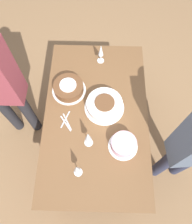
{
  "coord_description": "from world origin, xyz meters",
  "views": [
    {
      "loc": [
        0.8,
        0.02,
        2.52
      ],
      "look_at": [
        0.0,
        0.0,
        0.82
      ],
      "focal_mm": 35.0,
      "sensor_mm": 36.0,
      "label": 1
    }
  ],
  "objects_px": {
    "cake_front_chocolate": "(69,88)",
    "wine_glass_far": "(77,169)",
    "cake_back_decorated": "(123,145)",
    "cake_center_white": "(104,105)",
    "wine_glass_extra": "(101,51)",
    "wine_glass_near": "(88,137)"
  },
  "relations": [
    {
      "from": "cake_back_decorated",
      "to": "wine_glass_extra",
      "type": "xyz_separation_m",
      "value": [
        -0.87,
        -0.2,
        0.09
      ]
    },
    {
      "from": "cake_center_white",
      "to": "wine_glass_far",
      "type": "distance_m",
      "value": 0.62
    },
    {
      "from": "cake_center_white",
      "to": "wine_glass_far",
      "type": "height_order",
      "value": "wine_glass_far"
    },
    {
      "from": "wine_glass_far",
      "to": "wine_glass_near",
      "type": "bearing_deg",
      "value": 163.46
    },
    {
      "from": "cake_front_chocolate",
      "to": "wine_glass_near",
      "type": "relative_size",
      "value": 1.4
    },
    {
      "from": "wine_glass_near",
      "to": "wine_glass_extra",
      "type": "bearing_deg",
      "value": 174.26
    },
    {
      "from": "cake_front_chocolate",
      "to": "cake_back_decorated",
      "type": "xyz_separation_m",
      "value": [
        0.52,
        0.49,
        0.0
      ]
    },
    {
      "from": "cake_back_decorated",
      "to": "cake_center_white",
      "type": "bearing_deg",
      "value": -156.28
    },
    {
      "from": "wine_glass_near",
      "to": "wine_glass_extra",
      "type": "relative_size",
      "value": 1.02
    },
    {
      "from": "cake_back_decorated",
      "to": "wine_glass_near",
      "type": "xyz_separation_m",
      "value": [
        -0.02,
        -0.28,
        0.1
      ]
    },
    {
      "from": "cake_front_chocolate",
      "to": "wine_glass_far",
      "type": "relative_size",
      "value": 1.62
    },
    {
      "from": "wine_glass_near",
      "to": "wine_glass_extra",
      "type": "height_order",
      "value": "wine_glass_near"
    },
    {
      "from": "cake_front_chocolate",
      "to": "wine_glass_extra",
      "type": "height_order",
      "value": "wine_glass_extra"
    },
    {
      "from": "wine_glass_far",
      "to": "wine_glass_extra",
      "type": "xyz_separation_m",
      "value": [
        -1.09,
        0.16,
        0.01
      ]
    },
    {
      "from": "wine_glass_far",
      "to": "wine_glass_extra",
      "type": "distance_m",
      "value": 1.11
    },
    {
      "from": "cake_center_white",
      "to": "cake_back_decorated",
      "type": "distance_m",
      "value": 0.39
    },
    {
      "from": "cake_back_decorated",
      "to": "cake_front_chocolate",
      "type": "bearing_deg",
      "value": -137.16
    },
    {
      "from": "cake_back_decorated",
      "to": "wine_glass_far",
      "type": "bearing_deg",
      "value": -58.35
    },
    {
      "from": "cake_center_white",
      "to": "wine_glass_extra",
      "type": "bearing_deg",
      "value": -175.42
    },
    {
      "from": "cake_front_chocolate",
      "to": "wine_glass_near",
      "type": "bearing_deg",
      "value": 22.03
    },
    {
      "from": "wine_glass_far",
      "to": "wine_glass_extra",
      "type": "height_order",
      "value": "wine_glass_extra"
    },
    {
      "from": "cake_center_white",
      "to": "wine_glass_near",
      "type": "bearing_deg",
      "value": -20.89
    }
  ]
}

